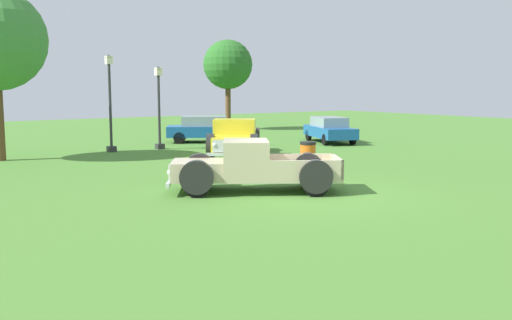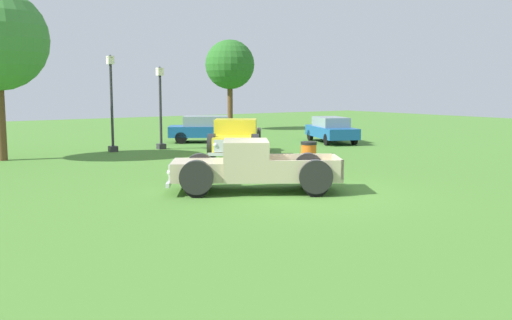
# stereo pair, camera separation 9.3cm
# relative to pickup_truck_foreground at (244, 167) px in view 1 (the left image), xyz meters

# --- Properties ---
(ground_plane) EXTENTS (80.00, 80.00, 0.00)m
(ground_plane) POSITION_rel_pickup_truck_foreground_xyz_m (1.23, -1.09, -0.69)
(ground_plane) COLOR #477A2D
(pickup_truck_foreground) EXTENTS (4.92, 3.97, 1.46)m
(pickup_truck_foreground) POSITION_rel_pickup_truck_foreground_xyz_m (0.00, 0.00, 0.00)
(pickup_truck_foreground) COLOR #C6B793
(pickup_truck_foreground) RESTS_ON ground_plane
(pickup_truck_behind_left) EXTENTS (4.53, 5.23, 1.58)m
(pickup_truck_behind_left) POSITION_rel_pickup_truck_foreground_xyz_m (4.24, 7.02, 0.06)
(pickup_truck_behind_left) COLOR yellow
(pickup_truck_behind_left) RESTS_ON ground_plane
(sedan_distant_a) EXTENTS (4.45, 3.63, 1.39)m
(sedan_distant_a) POSITION_rel_pickup_truck_foreground_xyz_m (6.43, 13.17, 0.04)
(sedan_distant_a) COLOR #195699
(sedan_distant_a) RESTS_ON ground_plane
(sedan_distant_b) EXTENTS (3.04, 4.34, 1.34)m
(sedan_distant_b) POSITION_rel_pickup_truck_foreground_xyz_m (11.71, 9.30, 0.01)
(sedan_distant_b) COLOR #195699
(sedan_distant_b) RESTS_ON ground_plane
(lamp_post_near) EXTENTS (0.36, 0.36, 3.89)m
(lamp_post_near) POSITION_rel_pickup_truck_foreground_xyz_m (2.94, 11.55, 1.34)
(lamp_post_near) COLOR #2D2D33
(lamp_post_near) RESTS_ON ground_plane
(lamp_post_far) EXTENTS (0.36, 0.36, 4.37)m
(lamp_post_far) POSITION_rel_pickup_truck_foreground_xyz_m (0.65, 11.77, 1.59)
(lamp_post_far) COLOR #2D2D33
(lamp_post_far) RESTS_ON ground_plane
(trash_can) EXTENTS (0.59, 0.59, 0.95)m
(trash_can) POSITION_rel_pickup_truck_foreground_xyz_m (4.63, 2.69, -0.22)
(trash_can) COLOR orange
(trash_can) RESTS_ON ground_plane
(oak_tree_west) EXTENTS (3.32, 3.32, 6.09)m
(oak_tree_west) POSITION_rel_pickup_truck_foreground_xyz_m (12.08, 19.92, 3.70)
(oak_tree_west) COLOR brown
(oak_tree_west) RESTS_ON ground_plane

